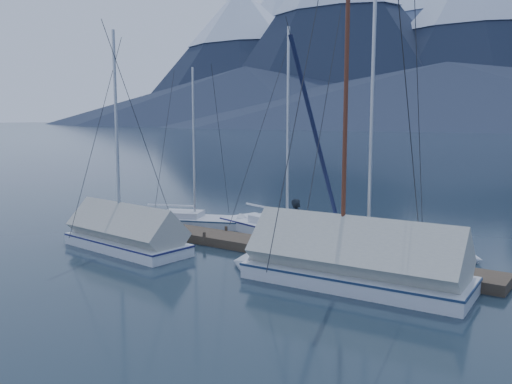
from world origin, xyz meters
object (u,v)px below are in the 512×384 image
Objects in this scene: sailboat_open_mid at (295,235)px; sailboat_covered_far at (118,237)px; person at (297,224)px; sailboat_open_right at (383,247)px; sailboat_open_left at (204,223)px; sailboat_covered_near at (337,266)px.

sailboat_covered_far is (-4.82, -5.25, 0.27)m from sailboat_open_mid.
sailboat_covered_far is at bearing 91.78° from person.
sailboat_open_mid is at bearing 47.40° from sailboat_covered_far.
person is at bearing -133.47° from sailboat_open_right.
person is (-2.29, -2.42, 1.05)m from sailboat_open_right.
sailboat_covered_near is at bearing -25.82° from sailboat_open_left.
sailboat_open_left is 8.77m from sailboat_open_right.
sailboat_covered_near is 8.96m from sailboat_covered_far.
sailboat_open_left is 5.20m from sailboat_covered_far.
sailboat_covered_near is (9.02, -4.37, 0.37)m from sailboat_open_left.
sailboat_covered_far is at bearing -132.60° from sailboat_open_mid.
sailboat_open_mid is 5.34× the size of person.
sailboat_covered_far is 6.99m from person.
person is at bearing -58.20° from sailboat_open_mid.
sailboat_covered_far reaches higher than sailboat_open_left.
sailboat_open_left is 7.02m from person.
sailboat_open_right is 4.34m from sailboat_covered_near.
sailboat_covered_far is 5.06× the size of person.
sailboat_open_left is at bearing -179.39° from sailboat_open_mid.
sailboat_covered_near is at bearing -86.68° from sailboat_open_right.
sailboat_covered_near is (4.10, -4.42, 0.34)m from sailboat_open_mid.
sailboat_open_left is 0.89× the size of sailboat_covered_far.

